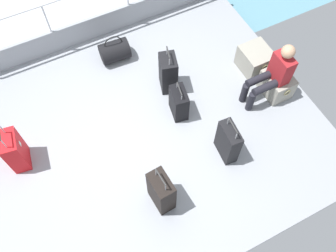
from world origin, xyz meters
The scene contains 13 objects.
ground_plane centered at (0.00, 0.00, -0.03)m, with size 4.40×5.20×0.06m, color gray.
gunwale_port centered at (-2.17, 0.00, 0.23)m, with size 0.06×5.20×0.45m, color gray.
railing_port centered at (-2.17, 0.00, 0.78)m, with size 0.04×4.20×1.02m.
sea_wake centered at (-3.60, 0.00, -0.34)m, with size 12.00×12.00×0.01m.
cargo_crate_0 centered at (-0.30, 2.13, 0.21)m, with size 0.53×0.45×0.41m.
cargo_crate_1 centered at (0.27, 2.16, 0.20)m, with size 0.52×0.39×0.39m.
passenger_seated centered at (0.27, 1.98, 0.57)m, with size 0.34×0.66×1.09m.
suitcase_0 centered at (-0.09, 0.59, 0.26)m, with size 0.40×0.28×0.64m.
suitcase_1 centered at (-0.61, 0.67, 0.33)m, with size 0.40×0.34×0.84m.
suitcase_2 centered at (0.85, 0.88, 0.32)m, with size 0.42×0.22×0.81m.
suitcase_3 centered at (1.08, -0.29, 0.34)m, with size 0.40×0.26×0.86m.
suitcase_4 centered at (-0.38, -1.84, 0.33)m, with size 0.41×0.29×0.88m.
duffel_bag centered at (-1.54, 0.14, 0.18)m, with size 0.39×0.51×0.52m.
Camera 1 is at (2.57, -0.95, 4.95)m, focal length 39.39 mm.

